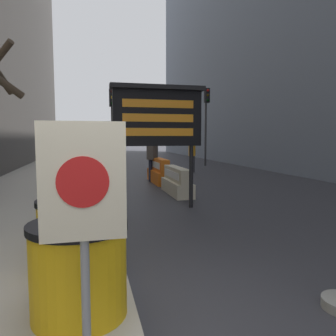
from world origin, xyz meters
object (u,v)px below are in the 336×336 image
object	(u,v)px
message_board	(158,118)
traffic_light_far_side	(206,110)
traffic_cone_near	(187,177)
barrel_drum_back	(80,213)
traffic_light_near_curb	(112,112)
jersey_barrier_orange_near	(159,172)
warning_sign	(83,200)
jersey_barrier_cream	(177,182)
pedestrian_passerby	(152,154)
barrel_drum_middle	(74,233)
pedestrian_worker	(192,152)
barrel_drum_foreground	(79,269)

from	to	relation	value
message_board	traffic_light_far_side	distance (m)	12.12
traffic_cone_near	barrel_drum_back	bearing A→B (deg)	-120.27
traffic_cone_near	traffic_light_near_curb	xyz separation A→B (m)	(-2.19, 5.28, 2.61)
jersey_barrier_orange_near	traffic_cone_near	xyz separation A→B (m)	(0.79, -0.98, -0.10)
warning_sign	jersey_barrier_cream	bearing A→B (deg)	70.17
pedestrian_passerby	traffic_light_far_side	bearing A→B (deg)	-1.17
message_board	jersey_barrier_cream	distance (m)	2.80
jersey_barrier_cream	pedestrian_passerby	world-z (taller)	pedestrian_passerby
traffic_light_far_side	barrel_drum_middle	bearing A→B (deg)	-115.79
message_board	traffic_light_near_curb	size ratio (longest dim) A/B	0.72
barrel_drum_middle	message_board	size ratio (longest dim) A/B	0.29
pedestrian_worker	jersey_barrier_cream	bearing A→B (deg)	6.94
message_board	jersey_barrier_orange_near	distance (m)	4.89
message_board	traffic_light_far_side	world-z (taller)	traffic_light_far_side
message_board	barrel_drum_middle	bearing A→B (deg)	-116.18
traffic_light_far_side	jersey_barrier_cream	bearing A→B (deg)	-115.28
barrel_drum_middle	pedestrian_worker	world-z (taller)	pedestrian_worker
traffic_light_far_side	jersey_barrier_orange_near	bearing A→B (deg)	-123.46
barrel_drum_foreground	jersey_barrier_cream	size ratio (longest dim) A/B	0.42
jersey_barrier_orange_near	pedestrian_worker	world-z (taller)	pedestrian_worker
jersey_barrier_cream	traffic_cone_near	xyz separation A→B (m)	(0.79, 1.58, -0.05)
barrel_drum_middle	warning_sign	xyz separation A→B (m)	(0.15, -1.73, 0.72)
barrel_drum_back	jersey_barrier_orange_near	distance (m)	7.48
warning_sign	pedestrian_passerby	xyz separation A→B (m)	(2.43, 10.18, -0.25)
traffic_light_near_curb	pedestrian_passerby	distance (m)	4.49
message_board	pedestrian_worker	xyz separation A→B (m)	(3.31, 7.64, -1.18)
barrel_drum_foreground	jersey_barrier_cream	bearing A→B (deg)	67.95
traffic_light_far_side	warning_sign	bearing A→B (deg)	-112.90
barrel_drum_back	pedestrian_worker	distance (m)	11.33
barrel_drum_foreground	message_board	size ratio (longest dim) A/B	0.29
jersey_barrier_orange_near	traffic_light_far_side	distance (m)	8.21
barrel_drum_back	traffic_cone_near	world-z (taller)	barrel_drum_back
pedestrian_passerby	traffic_light_near_curb	bearing A→B (deg)	52.44
pedestrian_passerby	pedestrian_worker	bearing A→B (deg)	-6.91
barrel_drum_foreground	barrel_drum_middle	size ratio (longest dim) A/B	1.00
pedestrian_worker	pedestrian_passerby	size ratio (longest dim) A/B	0.93
message_board	pedestrian_worker	world-z (taller)	message_board
barrel_drum_back	message_board	size ratio (longest dim) A/B	0.29
barrel_drum_middle	traffic_light_near_curb	world-z (taller)	traffic_light_near_curb
traffic_light_far_side	pedestrian_worker	bearing A→B (deg)	-120.54
traffic_light_far_side	message_board	bearing A→B (deg)	-115.66
pedestrian_worker	barrel_drum_foreground	bearing A→B (deg)	6.96
traffic_cone_near	pedestrian_worker	size ratio (longest dim) A/B	0.37
message_board	pedestrian_passerby	xyz separation A→B (m)	(0.81, 4.86, -1.12)
barrel_drum_middle	barrel_drum_foreground	bearing A→B (deg)	-85.46
jersey_barrier_cream	jersey_barrier_orange_near	distance (m)	2.56
traffic_cone_near	jersey_barrier_cream	bearing A→B (deg)	-116.63
traffic_light_near_curb	traffic_cone_near	bearing A→B (deg)	-67.50
barrel_drum_middle	pedestrian_passerby	xyz separation A→B (m)	(2.58, 8.45, 0.46)
warning_sign	pedestrian_passerby	size ratio (longest dim) A/B	0.93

